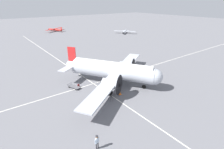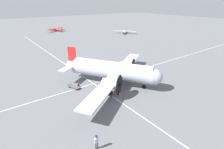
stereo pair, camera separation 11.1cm
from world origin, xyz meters
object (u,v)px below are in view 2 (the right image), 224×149
crew_foreground (96,141)px  light_aircraft_taxiing (125,32)px  baggage_cart (74,87)px  light_aircraft_distant (55,30)px  airliner_main (114,70)px  traffic_cone (120,93)px  suitcase_near_door (78,86)px

crew_foreground → light_aircraft_taxiing: (46.23, 49.92, -0.23)m
baggage_cart → light_aircraft_distant: size_ratio=0.24×
airliner_main → light_aircraft_distant: 65.31m
airliner_main → light_aircraft_distant: size_ratio=2.16×
traffic_cone → light_aircraft_taxiing: bearing=48.8°
baggage_cart → light_aircraft_distant: (18.85, 61.28, 0.59)m
airliner_main → crew_foreground: 15.25m
baggage_cart → light_aircraft_taxiing: light_aircraft_taxiing is taller
crew_foreground → suitcase_near_door: bearing=58.1°
airliner_main → suitcase_near_door: airliner_main is taller
light_aircraft_distant → traffic_cone: bearing=138.4°
light_aircraft_distant → crew_foreground: bearing=133.1°
light_aircraft_taxiing → baggage_cart: bearing=2.0°
airliner_main → traffic_cone: (-1.64, -3.59, -2.32)m
baggage_cart → traffic_cone: bearing=19.1°
suitcase_near_door → light_aircraft_distant: 63.93m
airliner_main → suitcase_near_door: 6.82m
crew_foreground → suitcase_near_door: (4.77, 13.70, -0.79)m
crew_foreground → light_aircraft_taxiing: 68.04m
baggage_cart → light_aircraft_taxiing: size_ratio=0.30×
light_aircraft_distant → suitcase_near_door: bearing=133.6°
suitcase_near_door → traffic_cone: (4.12, -6.38, 0.04)m
suitcase_near_door → light_aircraft_distant: bearing=73.6°
crew_foreground → traffic_cone: 11.54m
airliner_main → crew_foreground: (-10.53, -10.91, -1.57)m
airliner_main → baggage_cart: bearing=-146.2°
airliner_main → traffic_cone: airliner_main is taller
light_aircraft_taxiing → traffic_cone: size_ratio=13.61×
light_aircraft_distant → traffic_cone: (-13.90, -67.71, -0.58)m
suitcase_near_door → light_aircraft_distant: light_aircraft_distant is taller
airliner_main → crew_foreground: airliner_main is taller
suitcase_near_door → light_aircraft_taxiing: (41.46, 36.22, 0.56)m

